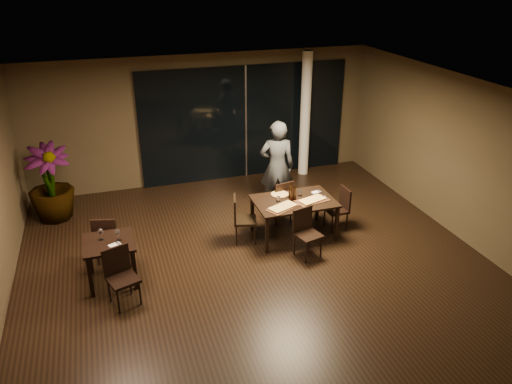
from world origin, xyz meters
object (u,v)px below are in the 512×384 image
Objects in this scene: main_table at (294,204)px; chair_main_far at (281,200)px; chair_main_right at (340,206)px; bottle_c at (291,190)px; bottle_b at (295,192)px; side_table at (110,248)px; diner at (277,167)px; chair_side_far at (107,237)px; potted_plant at (50,183)px; bottle_a at (292,194)px; chair_side_near at (120,273)px; chair_main_near at (306,230)px; chair_main_left at (241,217)px.

chair_main_far is (-0.04, 0.57, -0.16)m from main_table.
chair_main_right is (1.01, -0.56, -0.04)m from chair_main_far.
bottle_b is at bearing -64.00° from bottle_c.
side_table is 3.87m from diner.
chair_side_far is 0.58× the size of potted_plant.
bottle_a is at bearing -166.93° from chair_side_far.
chair_side_near is 2.74× the size of bottle_c.
bottle_a is at bearing 98.67° from diner.
chair_main_far reaches higher than side_table.
bottle_b is at bearing 65.12° from main_table.
chair_main_near is at bearing -90.45° from bottle_a.
chair_main_far is 0.66m from bottle_a.
chair_main_left is at bearing 174.24° from bottle_a.
side_table is 4.41m from chair_main_right.
diner is at bearing -144.20° from chair_main_right.
bottle_c is at bearing -98.30° from chair_main_right.
potted_plant is 5.21× the size of bottle_b.
potted_plant is at bearing 154.92° from bottle_c.
chair_main_right is at bearing 142.50° from diner.
bottle_c is (-0.05, 0.09, 0.02)m from bottle_b.
chair_main_far is at bearing 93.78° from diner.
chair_main_far reaches higher than chair_side_far.
chair_main_right is 5.80m from potted_plant.
chair_main_right is 0.54× the size of potted_plant.
chair_main_near is 0.99× the size of chair_main_left.
chair_main_right is 1.11m from bottle_c.
chair_side_near is (-3.23, -0.41, 0.02)m from chair_main_near.
bottle_c is at bearing 82.47° from bottle_a.
bottle_b is 0.90× the size of bottle_c.
diner is at bearing 86.75° from bottle_b.
chair_main_near is 0.98× the size of chair_side_far.
chair_main_far is 2.73× the size of bottle_c.
chair_main_far reaches higher than main_table.
side_table is 3.43m from bottle_c.
chair_main_right is 2.81× the size of bottle_b.
chair_main_near is 3.32× the size of bottle_a.
chair_main_near is at bearing -115.43° from chair_main_left.
side_table is 2.64× the size of bottle_b.
side_table is 0.94× the size of chair_main_right.
chair_main_right is (4.37, 0.50, -0.15)m from side_table.
bottle_a reaches higher than chair_main_right.
side_table is (-3.40, -0.50, -0.05)m from main_table.
main_table is 5.61× the size of bottle_a.
chair_side_near is at bearing -79.25° from side_table.
chair_side_near is at bearing 111.12° from chair_side_far.
chair_main_right is at bearing 139.04° from chair_main_far.
bottle_b reaches higher than main_table.
main_table is 3.44m from side_table.
chair_main_near is 1.04× the size of chair_main_right.
chair_main_near is 1.26m from chair_main_left.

